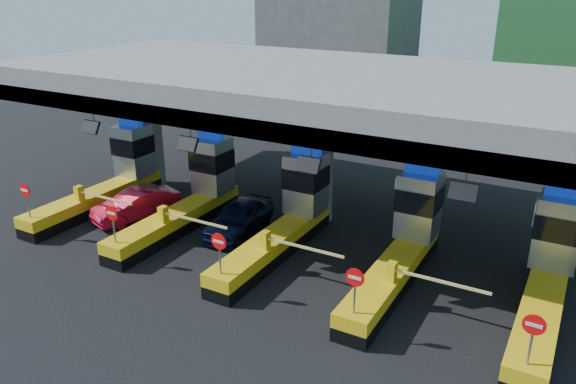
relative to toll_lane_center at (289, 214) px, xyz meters
The scene contains 9 objects.
ground 1.42m from the toll_lane_center, 90.42° to the right, with size 120.00×120.00×0.00m, color black.
toll_canopy 5.40m from the toll_lane_center, 90.02° to the left, with size 28.00×12.09×7.00m.
toll_lane_far_left 10.00m from the toll_lane_center, behind, with size 4.43×8.00×4.16m.
toll_lane_left 5.00m from the toll_lane_center, behind, with size 4.43×8.00×4.16m.
toll_lane_center is the anchor object (origin of this frame).
toll_lane_right 5.00m from the toll_lane_center, ahead, with size 4.43×8.00×4.16m.
toll_lane_far_right 10.00m from the toll_lane_center, ahead, with size 4.43×8.00×4.16m.
van 2.59m from the toll_lane_center, behind, with size 1.72×4.27×1.46m, color black.
red_car 7.72m from the toll_lane_center, behind, with size 1.44×4.13×1.36m, color #B00D27.
Camera 1 is at (10.42, -18.46, 10.69)m, focal length 35.00 mm.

